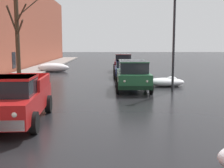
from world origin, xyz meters
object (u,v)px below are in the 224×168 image
(bare_tree_mid_block, at_px, (18,37))
(pickup_truck_red_approaching_near_lane, at_px, (15,99))
(suv_green_parked_kerbside_close, at_px, (133,74))
(suv_maroon_parked_far_down_block, at_px, (123,62))
(street_lamp_post, at_px, (174,31))
(sedan_darkblue_parked_kerbside_mid, at_px, (125,69))

(bare_tree_mid_block, relative_size, pickup_truck_red_approaching_near_lane, 1.23)
(suv_green_parked_kerbside_close, distance_m, suv_maroon_parked_far_down_block, 12.36)
(suv_maroon_parked_far_down_block, relative_size, street_lamp_post, 0.70)
(bare_tree_mid_block, distance_m, suv_green_parked_kerbside_close, 7.93)
(suv_green_parked_kerbside_close, height_order, street_lamp_post, street_lamp_post)
(bare_tree_mid_block, distance_m, pickup_truck_red_approaching_near_lane, 9.78)
(bare_tree_mid_block, xyz_separation_m, suv_green_parked_kerbside_close, (7.45, -1.43, -2.30))
(suv_maroon_parked_far_down_block, bearing_deg, bare_tree_mid_block, -124.20)
(pickup_truck_red_approaching_near_lane, relative_size, suv_maroon_parked_far_down_block, 1.12)
(pickup_truck_red_approaching_near_lane, bearing_deg, bare_tree_mid_block, 105.77)
(suv_green_parked_kerbside_close, height_order, suv_maroon_parked_far_down_block, same)
(sedan_darkblue_parked_kerbside_mid, xyz_separation_m, suv_maroon_parked_far_down_block, (0.09, 5.69, 0.24))
(bare_tree_mid_block, distance_m, sedan_darkblue_parked_kerbside_mid, 9.38)
(street_lamp_post, bearing_deg, bare_tree_mid_block, 168.26)
(bare_tree_mid_block, height_order, suv_maroon_parked_far_down_block, bare_tree_mid_block)
(suv_green_parked_kerbside_close, bearing_deg, pickup_truck_red_approaching_near_lane, -122.36)
(suv_green_parked_kerbside_close, height_order, sedan_darkblue_parked_kerbside_mid, suv_green_parked_kerbside_close)
(bare_tree_mid_block, distance_m, street_lamp_post, 10.02)
(suv_green_parked_kerbside_close, xyz_separation_m, sedan_darkblue_parked_kerbside_mid, (-0.11, 6.68, -0.24))
(pickup_truck_red_approaching_near_lane, distance_m, street_lamp_post, 10.48)
(suv_green_parked_kerbside_close, bearing_deg, suv_maroon_parked_far_down_block, 90.09)
(sedan_darkblue_parked_kerbside_mid, distance_m, street_lamp_post, 8.20)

